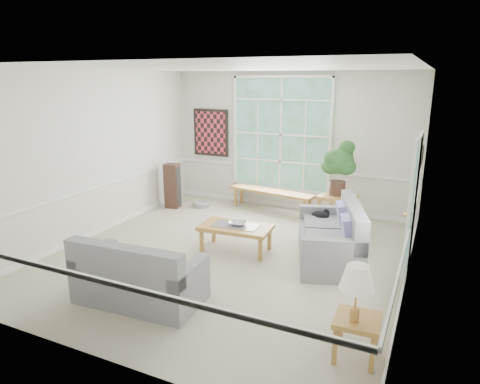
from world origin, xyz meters
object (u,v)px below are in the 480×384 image
object	(u,v)px
loveseat_front	(140,269)
side_table	(356,338)
loveseat_right	(329,232)
coffee_table	(236,238)
end_table	(336,210)

from	to	relation	value
loveseat_front	side_table	size ratio (longest dim) A/B	3.47
loveseat_right	loveseat_front	size ratio (longest dim) A/B	1.08
loveseat_front	coffee_table	size ratio (longest dim) A/B	1.36
coffee_table	end_table	distance (m)	2.37
coffee_table	end_table	size ratio (longest dim) A/B	1.93
coffee_table	side_table	bearing A→B (deg)	-45.18
side_table	loveseat_right	bearing A→B (deg)	110.24
coffee_table	end_table	xyz separation A→B (m)	(1.25, 2.01, 0.09)
loveseat_right	coffee_table	bearing A→B (deg)	171.93
loveseat_right	end_table	world-z (taller)	loveseat_right
end_table	loveseat_right	bearing A→B (deg)	-81.14
end_table	side_table	world-z (taller)	end_table
side_table	loveseat_front	bearing A→B (deg)	179.37
loveseat_right	loveseat_front	bearing A→B (deg)	-148.05
loveseat_right	side_table	xyz separation A→B (m)	(0.87, -2.36, -0.24)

